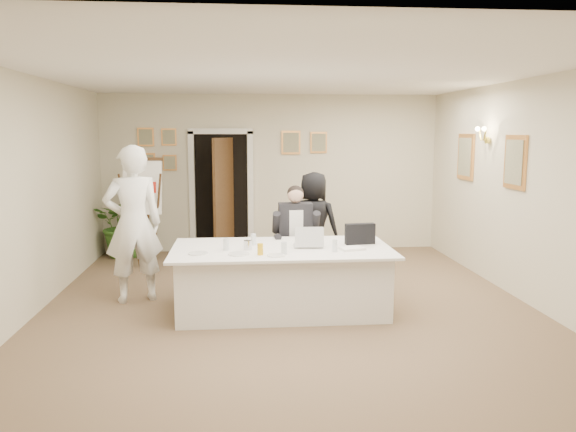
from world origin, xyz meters
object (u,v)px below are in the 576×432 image
(standing_woman, at_px, (313,225))
(laptop, at_px, (308,235))
(paper_stack, at_px, (352,248))
(oj_glass, at_px, (260,249))
(seated_man, at_px, (296,237))
(steel_jug, at_px, (248,245))
(conference_table, at_px, (282,279))
(flip_chart, at_px, (145,218))
(standing_man, at_px, (133,224))
(laptop_bag, at_px, (360,234))
(potted_palm, at_px, (126,224))

(standing_woman, height_order, laptop, standing_woman)
(paper_stack, xyz_separation_m, oj_glass, (-1.08, -0.20, 0.05))
(seated_man, height_order, steel_jug, seated_man)
(standing_woman, bearing_deg, laptop, 105.45)
(conference_table, bearing_deg, steel_jug, -166.28)
(conference_table, height_order, flip_chart, flip_chart)
(flip_chart, distance_m, steel_jug, 2.92)
(conference_table, relative_size, standing_man, 1.31)
(paper_stack, bearing_deg, seated_man, 116.09)
(seated_man, height_order, laptop, seated_man)
(laptop_bag, bearing_deg, standing_man, 163.92)
(seated_man, relative_size, laptop_bag, 3.95)
(standing_woman, height_order, steel_jug, standing_woman)
(flip_chart, xyz_separation_m, steel_jug, (1.58, -2.45, 0.04))
(seated_man, bearing_deg, oj_glass, -115.08)
(laptop, bearing_deg, seated_man, 96.37)
(potted_palm, bearing_deg, oj_glass, -58.85)
(flip_chart, bearing_deg, potted_palm, 118.58)
(standing_man, distance_m, steel_jug, 1.58)
(conference_table, bearing_deg, laptop_bag, 6.99)
(conference_table, bearing_deg, standing_man, 162.93)
(laptop_bag, xyz_separation_m, paper_stack, (-0.16, -0.31, -0.11))
(standing_woman, bearing_deg, laptop_bag, 130.29)
(potted_palm, relative_size, laptop_bag, 3.17)
(conference_table, relative_size, oj_glass, 19.99)
(potted_palm, height_order, laptop_bag, potted_palm)
(standing_man, distance_m, oj_glass, 1.83)
(flip_chart, relative_size, standing_man, 0.86)
(standing_man, relative_size, oj_glass, 15.24)
(seated_man, height_order, laptop_bag, seated_man)
(standing_woman, distance_m, potted_palm, 3.45)
(laptop, relative_size, paper_stack, 1.31)
(standing_man, bearing_deg, paper_stack, 144.82)
(conference_table, height_order, standing_man, standing_man)
(potted_palm, relative_size, oj_glass, 8.88)
(standing_woman, xyz_separation_m, laptop, (-0.27, -1.53, 0.13))
(conference_table, relative_size, steel_jug, 23.62)
(seated_man, xyz_separation_m, flip_chart, (-2.24, 1.43, 0.07))
(flip_chart, height_order, potted_palm, flip_chart)
(conference_table, relative_size, flip_chart, 1.52)
(conference_table, xyz_separation_m, oj_glass, (-0.27, -0.39, 0.45))
(laptop_bag, xyz_separation_m, oj_glass, (-1.24, -0.51, -0.06))
(conference_table, relative_size, laptop_bag, 7.13)
(potted_palm, xyz_separation_m, oj_glass, (2.17, -3.59, 0.26))
(flip_chart, distance_m, laptop, 3.27)
(potted_palm, xyz_separation_m, laptop, (2.76, -3.17, 0.34))
(potted_palm, xyz_separation_m, steel_jug, (2.04, -3.30, 0.25))
(conference_table, relative_size, paper_stack, 9.40)
(laptop, relative_size, steel_jug, 3.28)
(laptop, xyz_separation_m, steel_jug, (-0.72, -0.13, -0.08))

